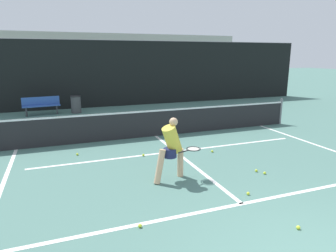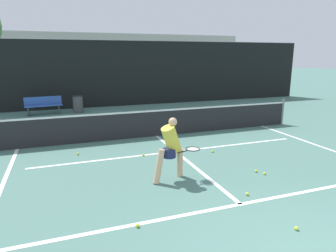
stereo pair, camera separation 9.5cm
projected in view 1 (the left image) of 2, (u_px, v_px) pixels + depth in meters
court_baseline_near at (242, 204)px, 5.84m from camera, size 11.00×0.10×0.01m
court_service_line at (175, 151)px, 8.99m from camera, size 8.25×0.10×0.01m
court_center_mark at (186, 160)px, 8.28m from camera, size 0.10×5.36×0.01m
court_sideline_left at (3, 184)px, 6.73m from camera, size 0.10×6.36×0.01m
court_sideline_right at (312, 143)px, 9.82m from camera, size 0.10×6.36×0.01m
net at (156, 122)px, 10.60m from camera, size 11.09×0.09×1.07m
fence_back at (116, 74)px, 16.58m from camera, size 24.00×0.06×3.62m
player_practicing at (172, 147)px, 6.83m from camera, size 1.23×0.49×1.47m
tennis_ball_scattered_0 at (143, 155)px, 8.59m from camera, size 0.07×0.07×0.07m
tennis_ball_scattered_1 at (77, 154)px, 8.65m from camera, size 0.07×0.07×0.07m
tennis_ball_scattered_2 at (248, 193)px, 6.20m from camera, size 0.07×0.07×0.07m
tennis_ball_scattered_3 at (140, 226)px, 5.04m from camera, size 0.07×0.07×0.07m
tennis_ball_scattered_4 at (298, 227)px, 4.98m from camera, size 0.07×0.07×0.07m
tennis_ball_scattered_5 at (256, 171)px, 7.43m from camera, size 0.07×0.07×0.07m
tennis_ball_scattered_7 at (265, 173)px, 7.28m from camera, size 0.07×0.07×0.07m
tennis_ball_scattered_8 at (212, 151)px, 8.92m from camera, size 0.07×0.07×0.07m
courtside_bench at (41, 105)px, 14.39m from camera, size 1.73×0.55×0.86m
trash_bin at (76, 104)px, 14.86m from camera, size 0.51×0.51×0.86m
parked_car at (71, 92)px, 18.06m from camera, size 1.83×4.11×1.49m
building_far at (84, 57)px, 32.82m from camera, size 36.00×2.40×5.10m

